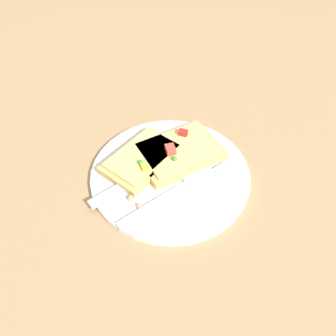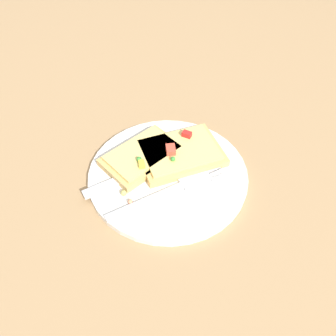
{
  "view_description": "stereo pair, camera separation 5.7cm",
  "coord_description": "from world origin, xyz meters",
  "px_view_note": "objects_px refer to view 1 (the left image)",
  "views": [
    {
      "loc": [
        -0.38,
        -0.0,
        0.45
      ],
      "look_at": [
        0.0,
        0.0,
        0.02
      ],
      "focal_mm": 35.0,
      "sensor_mm": 36.0,
      "label": 1
    },
    {
      "loc": [
        -0.38,
        -0.06,
        0.45
      ],
      "look_at": [
        0.0,
        0.0,
        0.02
      ],
      "focal_mm": 35.0,
      "sensor_mm": 36.0,
      "label": 2
    }
  ],
  "objects_px": {
    "pizza_slice_corner": "(140,158)",
    "knife": "(130,181)",
    "pizza_slice_main": "(176,151)",
    "fork": "(178,188)",
    "plate": "(168,174)"
  },
  "relations": [
    {
      "from": "pizza_slice_main",
      "to": "knife",
      "type": "bearing_deg",
      "value": 9.55
    },
    {
      "from": "plate",
      "to": "fork",
      "type": "bearing_deg",
      "value": -155.85
    },
    {
      "from": "plate",
      "to": "pizza_slice_main",
      "type": "distance_m",
      "value": 0.05
    },
    {
      "from": "fork",
      "to": "knife",
      "type": "height_order",
      "value": "knife"
    },
    {
      "from": "knife",
      "to": "pizza_slice_corner",
      "type": "bearing_deg",
      "value": 33.42
    },
    {
      "from": "fork",
      "to": "pizza_slice_corner",
      "type": "bearing_deg",
      "value": 99.83
    },
    {
      "from": "fork",
      "to": "pizza_slice_corner",
      "type": "relative_size",
      "value": 1.13
    },
    {
      "from": "knife",
      "to": "pizza_slice_main",
      "type": "distance_m",
      "value": 0.1
    },
    {
      "from": "fork",
      "to": "pizza_slice_main",
      "type": "xyz_separation_m",
      "value": [
        0.08,
        0.0,
        0.01
      ]
    },
    {
      "from": "plate",
      "to": "fork",
      "type": "height_order",
      "value": "fork"
    },
    {
      "from": "pizza_slice_corner",
      "to": "knife",
      "type": "bearing_deg",
      "value": 20.41
    },
    {
      "from": "fork",
      "to": "pizza_slice_corner",
      "type": "height_order",
      "value": "pizza_slice_corner"
    },
    {
      "from": "knife",
      "to": "pizza_slice_main",
      "type": "bearing_deg",
      "value": -0.09
    },
    {
      "from": "plate",
      "to": "pizza_slice_main",
      "type": "bearing_deg",
      "value": -19.72
    },
    {
      "from": "plate",
      "to": "knife",
      "type": "bearing_deg",
      "value": 110.14
    }
  ]
}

